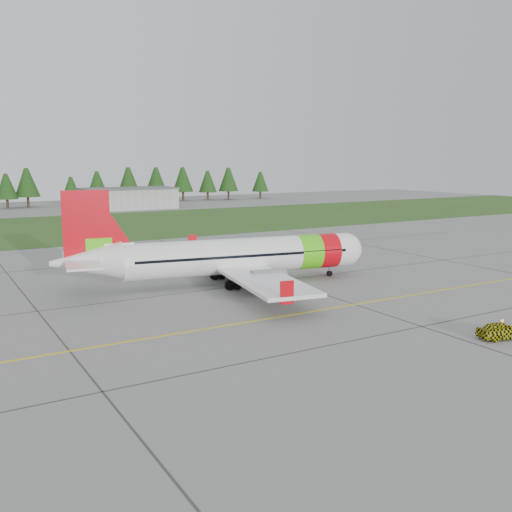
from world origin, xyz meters
TOP-DOWN VIEW (x-y plane):
  - ground at (0.00, 0.00)m, footprint 320.00×320.00m
  - aircraft at (4.84, 21.20)m, footprint 32.96×30.76m
  - follow_me_car at (12.68, -5.09)m, footprint 1.59×1.75m
  - grass_strip at (0.00, 82.00)m, footprint 320.00×50.00m
  - taxi_guideline at (0.00, 8.00)m, footprint 120.00×0.25m
  - hangar_east at (25.00, 118.00)m, footprint 24.00×12.00m
  - treeline at (0.00, 138.00)m, footprint 160.00×8.00m

SIDE VIEW (x-z plane):
  - ground at x=0.00m, z-range 0.00..0.00m
  - taxi_guideline at x=0.00m, z-range 0.00..0.02m
  - grass_strip at x=0.00m, z-range 0.00..0.03m
  - follow_me_car at x=12.68m, z-range 0.00..3.65m
  - hangar_east at x=25.00m, z-range 0.00..5.20m
  - aircraft at x=4.84m, z-range -2.12..7.92m
  - treeline at x=0.00m, z-range 0.00..10.00m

